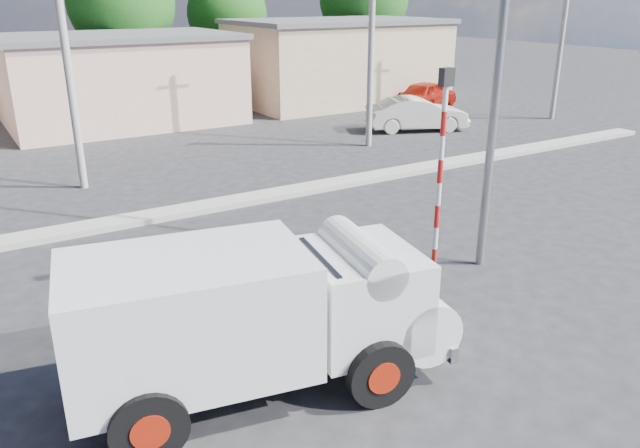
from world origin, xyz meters
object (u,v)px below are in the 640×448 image
cyclist (264,319)px  streetlight (496,35)px  car_cream (417,114)px  bicycle (265,334)px  traffic_pole (441,155)px  car_red (428,94)px  truck (263,313)px

cyclist → streetlight: (5.76, 1.02, 4.18)m
car_cream → streetlight: (-8.42, -12.11, 4.23)m
cyclist → car_cream: bearing=-42.3°
bicycle → traffic_pole: bearing=-69.8°
car_red → traffic_pole: (-13.66, -16.06, 1.88)m
truck → traffic_pole: (5.15, 1.97, 1.30)m
truck → car_cream: bearing=54.1°
car_cream → traffic_pole: (-9.36, -11.81, 1.86)m
cyclist → traffic_pole: 5.32m
streetlight → car_cream: bearing=55.2°
cyclist → car_red: cyclist is taller
truck → traffic_pole: bearing=31.5°
car_cream → truck: bearing=155.6°
cyclist → car_cream: cyclist is taller
cyclist → truck: bearing=158.4°
truck → streetlight: 7.30m
cyclist → bicycle: bearing=4.9°
cyclist → traffic_pole: bearing=-69.8°
car_cream → traffic_pole: size_ratio=1.02×
bicycle → cyclist: bearing=-175.1°
truck → car_cream: truck is taller
traffic_pole → car_red: bearing=49.6°
car_red → streetlight: size_ratio=0.47×
bicycle → car_cream: bearing=-42.3°
bicycle → cyclist: 0.27m
streetlight → car_red: bearing=52.1°
car_cream → car_red: (4.29, 4.25, -0.01)m
bicycle → car_cream: (14.19, 13.13, 0.22)m
bicycle → car_red: car_red is taller
traffic_pole → streetlight: bearing=-17.7°
bicycle → traffic_pole: size_ratio=0.44×
car_red → car_cream: bearing=114.1°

